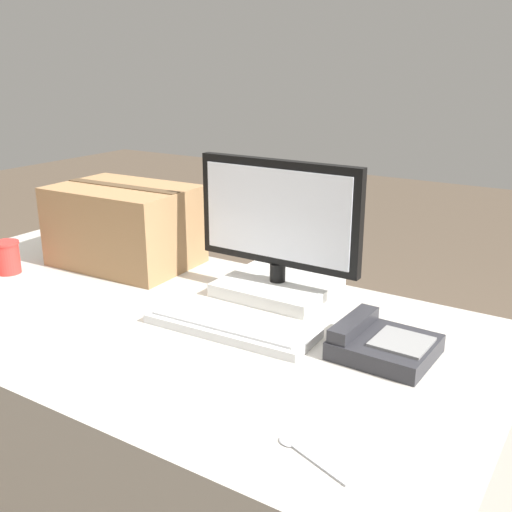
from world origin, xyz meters
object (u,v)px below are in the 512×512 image
(monitor, at_px, (278,242))
(cardboard_box, at_px, (125,225))
(paper_cup_right, at_px, (7,257))
(desk_phone, at_px, (381,344))
(keyboard, at_px, (231,325))
(spoon, at_px, (301,452))

(monitor, distance_m, cardboard_box, 0.55)
(paper_cup_right, bearing_deg, desk_phone, 5.14)
(desk_phone, bearing_deg, paper_cup_right, -173.05)
(keyboard, xyz_separation_m, spoon, (0.37, -0.33, -0.01))
(paper_cup_right, distance_m, spoon, 1.22)
(desk_phone, relative_size, cardboard_box, 0.49)
(spoon, bearing_deg, paper_cup_right, 5.32)
(monitor, relative_size, paper_cup_right, 4.82)
(spoon, bearing_deg, cardboard_box, -11.36)
(monitor, distance_m, spoon, 0.74)
(keyboard, distance_m, cardboard_box, 0.63)
(desk_phone, bearing_deg, cardboard_box, 172.04)
(monitor, bearing_deg, desk_phone, -26.81)
(desk_phone, relative_size, paper_cup_right, 2.14)
(monitor, height_order, keyboard, monitor)
(spoon, relative_size, cardboard_box, 0.35)
(keyboard, bearing_deg, desk_phone, 9.47)
(monitor, xyz_separation_m, paper_cup_right, (-0.78, -0.30, -0.10))
(keyboard, xyz_separation_m, desk_phone, (0.36, 0.07, 0.01))
(keyboard, relative_size, cardboard_box, 0.97)
(monitor, height_order, spoon, monitor)
(desk_phone, height_order, paper_cup_right, paper_cup_right)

